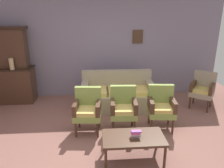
{
  "coord_description": "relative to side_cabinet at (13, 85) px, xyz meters",
  "views": [
    {
      "loc": [
        -0.25,
        -3.42,
        2.37
      ],
      "look_at": [
        0.08,
        1.0,
        0.85
      ],
      "focal_mm": 35.32,
      "sensor_mm": 36.0,
      "label": 1
    }
  ],
  "objects": [
    {
      "name": "armchair_by_doorway",
      "position": [
        2.74,
        -1.66,
        0.03
      ],
      "size": [
        0.54,
        0.52,
        0.9
      ],
      "color": "#849947",
      "rests_on": "ground"
    },
    {
      "name": "vase_on_cabinet",
      "position": [
        0.12,
        -0.18,
        0.61
      ],
      "size": [
        0.11,
        0.11,
        0.29
      ],
      "primitive_type": "cylinder",
      "color": "tan",
      "rests_on": "side_cabinet"
    },
    {
      "name": "wall_back_with_decor",
      "position": [
        2.46,
        0.38,
        0.88
      ],
      "size": [
        6.4,
        0.09,
        2.7
      ],
      "color": "gray",
      "rests_on": "ground"
    },
    {
      "name": "armchair_near_cabinet",
      "position": [
        3.52,
        -1.66,
        0.03
      ],
      "size": [
        0.57,
        0.54,
        0.9
      ],
      "color": "#849947",
      "rests_on": "ground"
    },
    {
      "name": "ground_plane",
      "position": [
        2.46,
        -2.25,
        -0.47
      ],
      "size": [
        7.68,
        7.68,
        0.0
      ],
      "primitive_type": "plane",
      "color": "#84564C"
    },
    {
      "name": "wingback_chair_by_fireplace",
      "position": [
        4.83,
        -0.74,
        0.03
      ],
      "size": [
        0.71,
        0.7,
        0.9
      ],
      "color": "gray",
      "rests_on": "ground"
    },
    {
      "name": "book_stack_on_table",
      "position": [
        2.81,
        -2.66,
        0.02
      ],
      "size": [
        0.17,
        0.12,
        0.12
      ],
      "color": "brown",
      "rests_on": "coffee_table"
    },
    {
      "name": "armchair_row_middle",
      "position": [
        2.03,
        -1.68,
        0.03
      ],
      "size": [
        0.56,
        0.54,
        0.9
      ],
      "color": "#849947",
      "rests_on": "ground"
    },
    {
      "name": "side_cabinet",
      "position": [
        0.0,
        0.0,
        0.0
      ],
      "size": [
        1.16,
        0.55,
        0.93
      ],
      "color": "#472D1E",
      "rests_on": "ground"
    },
    {
      "name": "coffee_table",
      "position": [
        2.79,
        -2.63,
        -0.09
      ],
      "size": [
        1.0,
        0.56,
        0.42
      ],
      "color": "#472D1E",
      "rests_on": "ground"
    },
    {
      "name": "floral_couch",
      "position": [
        2.73,
        -0.6,
        -0.14
      ],
      "size": [
        1.77,
        0.83,
        0.9
      ],
      "color": "gray",
      "rests_on": "ground"
    },
    {
      "name": "floor_vase_by_wall",
      "position": [
        5.31,
        -0.1,
        -0.16
      ],
      "size": [
        0.21,
        0.21,
        0.62
      ],
      "primitive_type": "cylinder",
      "color": "#676D44",
      "rests_on": "ground"
    },
    {
      "name": "cabinet_upper_hutch",
      "position": [
        0.0,
        0.08,
        0.98
      ],
      "size": [
        0.99,
        0.38,
        1.03
      ],
      "color": "#472D1E",
      "rests_on": "side_cabinet"
    }
  ]
}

